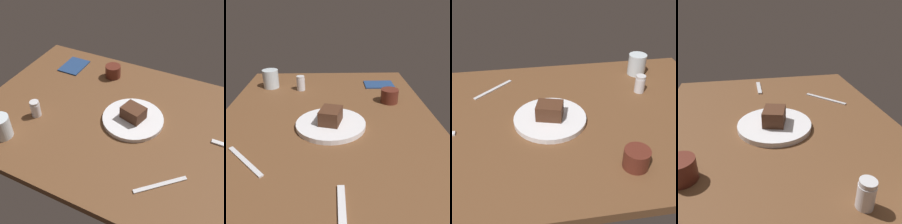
{
  "view_description": "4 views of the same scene",
  "coord_description": "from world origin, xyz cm",
  "views": [
    {
      "loc": [
        -35.7,
        79.11,
        82.51
      ],
      "look_at": [
        1.39,
        3.32,
        8.6
      ],
      "focal_mm": 45.26,
      "sensor_mm": 36.0,
      "label": 1
    },
    {
      "loc": [
        -87.21,
        -1.67,
        47.85
      ],
      "look_at": [
        -2.84,
        -4.02,
        7.35
      ],
      "focal_mm": 41.03,
      "sensor_mm": 36.0,
      "label": 2
    },
    {
      "loc": [
        -14.28,
        -85.02,
        64.39
      ],
      "look_at": [
        -1.46,
        -4.21,
        8.27
      ],
      "focal_mm": 47.86,
      "sensor_mm": 36.0,
      "label": 3
    },
    {
      "loc": [
        67.05,
        -9.86,
        44.74
      ],
      "look_at": [
        -4.92,
        3.86,
        8.93
      ],
      "focal_mm": 39.35,
      "sensor_mm": 36.0,
      "label": 4
    }
  ],
  "objects": [
    {
      "name": "chocolate_cake_slice",
      "position": [
        -5.93,
        -1.32,
        7.39
      ],
      "size": [
        10.3,
        9.06,
        5.29
      ],
      "primitive_type": "cube",
      "rotation": [
        0.0,
        0.0,
        6.02
      ],
      "color": "#472819",
      "rests_on": "dessert_plate"
    },
    {
      "name": "salt_shaker",
      "position": [
        31.95,
        13.2,
        6.51
      ],
      "size": [
        4.03,
        4.03,
        7.13
      ],
      "color": "silver",
      "rests_on": "dining_table"
    },
    {
      "name": "coffee_cup",
      "position": [
        15.68,
        -27.0,
        6.0
      ],
      "size": [
        7.56,
        7.56,
        5.99
      ],
      "primitive_type": "cylinder",
      "color": "#562319",
      "rests_on": "dining_table"
    },
    {
      "name": "dessert_spoon",
      "position": [
        -45.02,
        -3.73,
        3.35
      ],
      "size": [
        15.01,
        1.89,
        0.7
      ],
      "primitive_type": "cube",
      "rotation": [
        0.0,
        0.0,
        3.14
      ],
      "color": "silver",
      "rests_on": "dining_table"
    },
    {
      "name": "butter_knife",
      "position": [
        -26.2,
        23.54,
        3.25
      ],
      "size": [
        14.91,
        13.92,
        0.5
      ],
      "primitive_type": "cube",
      "rotation": [
        0.0,
        0.0,
        3.89
      ],
      "color": "silver",
      "rests_on": "dining_table"
    },
    {
      "name": "dessert_plate",
      "position": [
        -5.9,
        -1.33,
        3.87
      ],
      "size": [
        25.09,
        25.09,
        1.75
      ],
      "primitive_type": "cylinder",
      "color": "silver",
      "rests_on": "dining_table"
    },
    {
      "name": "water_glass",
      "position": [
        36.22,
        28.55,
        7.52
      ],
      "size": [
        7.71,
        7.71,
        9.04
      ],
      "primitive_type": "cylinder",
      "color": "silver",
      "rests_on": "dining_table"
    },
    {
      "name": "folded_napkin",
      "position": [
        38.05,
        -26.41,
        3.3
      ],
      "size": [
        11.08,
        14.85,
        0.6
      ],
      "primitive_type": "cube",
      "rotation": [
        0.0,
        0.0,
        0.0
      ],
      "color": "navy",
      "rests_on": "dining_table"
    },
    {
      "name": "dining_table",
      "position": [
        0.0,
        0.0,
        1.5
      ],
      "size": [
        120.0,
        84.0,
        3.0
      ],
      "primitive_type": "cube",
      "color": "brown",
      "rests_on": "ground"
    }
  ]
}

